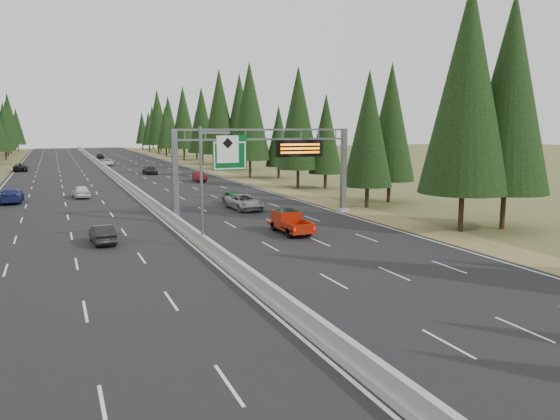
# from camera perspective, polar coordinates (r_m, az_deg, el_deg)

# --- Properties ---
(road) EXTENTS (32.00, 260.00, 0.08)m
(road) POSITION_cam_1_polar(r_m,az_deg,el_deg) (90.71, -16.86, 3.27)
(road) COLOR black
(road) RESTS_ON ground
(shoulder_right) EXTENTS (3.60, 260.00, 0.06)m
(shoulder_right) POSITION_cam_1_polar(r_m,az_deg,el_deg) (94.14, -6.00, 3.77)
(shoulder_right) COLOR olive
(shoulder_right) RESTS_ON ground
(median_barrier) EXTENTS (0.70, 260.00, 0.85)m
(median_barrier) POSITION_cam_1_polar(r_m,az_deg,el_deg) (90.67, -16.87, 3.50)
(median_barrier) COLOR gray
(median_barrier) RESTS_ON road
(sign_gantry) EXTENTS (16.75, 0.98, 7.80)m
(sign_gantry) POSITION_cam_1_polar(r_m,az_deg,el_deg) (48.29, -0.86, 5.40)
(sign_gantry) COLOR slate
(sign_gantry) RESTS_ON road
(hov_sign_pole) EXTENTS (2.80, 0.50, 8.00)m
(hov_sign_pole) POSITION_cam_1_polar(r_m,az_deg,el_deg) (36.30, -7.32, 3.37)
(hov_sign_pole) COLOR slate
(hov_sign_pole) RESTS_ON road
(tree_row_right) EXTENTS (11.06, 242.19, 18.92)m
(tree_row_right) POSITION_cam_1_polar(r_m,az_deg,el_deg) (88.33, -2.20, 9.56)
(tree_row_right) COLOR black
(tree_row_right) RESTS_ON ground
(silver_minivan) EXTENTS (2.82, 5.48, 1.48)m
(silver_minivan) POSITION_cam_1_polar(r_m,az_deg,el_deg) (53.07, -3.78, 0.85)
(silver_minivan) COLOR #98979C
(silver_minivan) RESTS_ON road
(red_pickup) EXTENTS (1.81, 5.06, 1.65)m
(red_pickup) POSITION_cam_1_polar(r_m,az_deg,el_deg) (41.46, 0.88, -1.11)
(red_pickup) COLOR black
(red_pickup) RESTS_ON road
(car_ahead_green) EXTENTS (1.69, 3.99, 1.35)m
(car_ahead_green) POSITION_cam_1_polar(r_m,az_deg,el_deg) (56.97, -4.90, 1.31)
(car_ahead_green) COLOR #155C24
(car_ahead_green) RESTS_ON road
(car_ahead_dkred) EXTENTS (1.67, 4.25, 1.38)m
(car_ahead_dkred) POSITION_cam_1_polar(r_m,az_deg,el_deg) (81.15, -8.43, 3.46)
(car_ahead_dkred) COLOR maroon
(car_ahead_dkred) RESTS_ON road
(car_ahead_dkgrey) EXTENTS (2.19, 4.67, 1.32)m
(car_ahead_dkgrey) POSITION_cam_1_polar(r_m,az_deg,el_deg) (95.15, -13.43, 4.06)
(car_ahead_dkgrey) COLOR black
(car_ahead_dkgrey) RESTS_ON road
(car_ahead_white) EXTENTS (2.47, 4.77, 1.28)m
(car_ahead_white) POSITION_cam_1_polar(r_m,az_deg,el_deg) (119.46, -17.58, 4.79)
(car_ahead_white) COLOR white
(car_ahead_white) RESTS_ON road
(car_ahead_far) EXTENTS (1.78, 3.95, 1.31)m
(car_ahead_far) POSITION_cam_1_polar(r_m,az_deg,el_deg) (146.06, -18.30, 5.40)
(car_ahead_far) COLOR black
(car_ahead_far) RESTS_ON road
(car_onc_near) EXTENTS (1.62, 4.01, 1.30)m
(car_onc_near) POSITION_cam_1_polar(r_m,az_deg,el_deg) (39.57, -18.07, -2.40)
(car_onc_near) COLOR black
(car_onc_near) RESTS_ON road
(car_onc_blue) EXTENTS (2.29, 5.37, 1.55)m
(car_onc_blue) POSITION_cam_1_polar(r_m,az_deg,el_deg) (64.28, -26.25, 1.37)
(car_onc_blue) COLOR navy
(car_onc_blue) RESTS_ON road
(car_onc_white) EXTENTS (2.05, 4.29, 1.42)m
(car_onc_white) POSITION_cam_1_polar(r_m,az_deg,el_deg) (65.75, -20.09, 1.83)
(car_onc_white) COLOR silver
(car_onc_white) RESTS_ON road
(car_onc_far) EXTENTS (2.52, 5.21, 1.43)m
(car_onc_far) POSITION_cam_1_polar(r_m,az_deg,el_deg) (109.49, -25.50, 4.06)
(car_onc_far) COLOR black
(car_onc_far) RESTS_ON road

